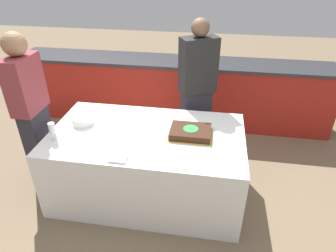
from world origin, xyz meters
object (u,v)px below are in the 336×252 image
cake (191,132)px  person_seated_left (32,112)px  plate_stack (83,120)px  person_cutting_cake (197,92)px  wine_glass (52,129)px

cake → person_seated_left: person_seated_left is taller
cake → plate_stack: size_ratio=2.00×
plate_stack → person_seated_left: (-0.48, -0.07, 0.09)m
person_cutting_cake → person_seated_left: 1.74m
plate_stack → person_cutting_cake: (1.08, 0.68, 0.08)m
person_seated_left → plate_stack: bearing=-81.3°
plate_stack → wine_glass: bearing=-114.3°
wine_glass → cake: bearing=12.8°
cake → person_seated_left: size_ratio=0.25×
plate_stack → person_seated_left: person_seated_left is taller
cake → plate_stack: (-1.08, 0.04, 0.01)m
plate_stack → person_cutting_cake: person_cutting_cake is taller
cake → wine_glass: bearing=-167.2°
cake → plate_stack: plate_stack is taller
cake → person_seated_left: (-1.56, -0.03, 0.10)m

